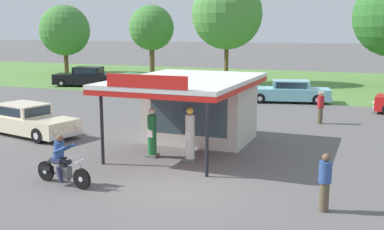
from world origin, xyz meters
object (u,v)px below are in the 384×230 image
Objects in this scene: parked_car_second_row_spare at (138,85)px; bystander_chatting_near_pumps at (321,107)px; parked_car_back_row_far_right at (289,92)px; parked_car_back_row_centre_left at (86,77)px; gas_pump_offside at (190,137)px; gas_pump_nearside at (152,135)px; motorcycle_with_rider at (62,164)px; featured_classic_sedan at (27,121)px; bystander_admiring_sedan at (325,181)px.

bystander_chatting_near_pumps is at bearing -24.25° from parked_car_second_row_spare.
bystander_chatting_near_pumps is (13.80, -6.21, 0.19)m from parked_car_second_row_spare.
parked_car_second_row_spare reaches higher than parked_car_back_row_far_right.
bystander_chatting_near_pumps is (20.35, -9.10, 0.14)m from parked_car_back_row_centre_left.
parked_car_back_row_far_right is (0.84, 15.37, -0.23)m from gas_pump_offside.
gas_pump_nearside is at bearing -120.31° from bystander_chatting_near_pumps.
parked_car_back_row_far_right is (2.39, 15.37, -0.18)m from gas_pump_nearside.
gas_pump_offside is 1.21× the size of bystander_chatting_near_pumps.
bystander_chatting_near_pumps is at bearing 63.64° from motorcycle_with_rider.
gas_pump_offside is at bearing -8.70° from featured_classic_sedan.
parked_car_second_row_spare is at bearing -178.41° from parked_car_back_row_far_right.
gas_pump_offside is at bearing -55.98° from parked_car_second_row_spare.
gas_pump_nearside reaches higher than bystander_admiring_sedan.
featured_classic_sedan is (-5.86, 5.24, -0.00)m from motorcycle_with_rider.
parked_car_back_row_centre_left reaches higher than featured_classic_sedan.
bystander_chatting_near_pumps is at bearing 97.03° from bystander_admiring_sedan.
parked_car_second_row_spare is 15.13m from bystander_chatting_near_pumps.
motorcycle_with_rider is 1.32× the size of bystander_chatting_near_pumps.
gas_pump_offside is 0.91× the size of motorcycle_with_rider.
parked_car_back_row_far_right is 19.02m from bystander_admiring_sedan.
gas_pump_offside is 24.53m from parked_car_back_row_centre_left.
parked_car_back_row_far_right is 1.04× the size of parked_car_back_row_centre_left.
gas_pump_offside reaches higher than motorcycle_with_rider.
gas_pump_nearside is 0.33× the size of parked_car_second_row_spare.
gas_pump_offside is 4.78m from motorcycle_with_rider.
gas_pump_nearside is 17.36m from parked_car_second_row_spare.
gas_pump_nearside is at bearing -180.00° from gas_pump_offside.
bystander_chatting_near_pumps reaches higher than parked_car_second_row_spare.
parked_car_second_row_spare reaches higher than featured_classic_sedan.
motorcycle_with_rider is 25.98m from parked_car_back_row_centre_left.
gas_pump_offside is 6.01m from bystander_admiring_sedan.
motorcycle_with_rider is 0.38× the size of parked_car_second_row_spare.
gas_pump_nearside is 10.25m from bystander_chatting_near_pumps.
parked_car_back_row_centre_left is 3.37× the size of bystander_chatting_near_pumps.
bystander_admiring_sedan is at bearing -82.97° from bystander_chatting_near_pumps.
motorcycle_with_rider reaches higher than featured_classic_sedan.
bystander_admiring_sedan reaches higher than featured_classic_sedan.
motorcycle_with_rider is at bearing -41.80° from featured_classic_sedan.
bystander_admiring_sedan reaches higher than motorcycle_with_rider.
featured_classic_sedan is at bearing -63.89° from parked_car_back_row_centre_left.
gas_pump_offside is 18.17m from parked_car_second_row_spare.
bystander_admiring_sedan is (15.28, -18.23, 0.14)m from parked_car_second_row_spare.
gas_pump_offside is at bearing 0.00° from gas_pump_nearside.
parked_car_second_row_spare is at bearing 111.46° from motorcycle_with_rider.
bystander_chatting_near_pumps reaches higher than parked_car_back_row_far_right.
parked_car_back_row_centre_left reaches higher than parked_car_back_row_far_right.
parked_car_second_row_spare is 7.16m from parked_car_back_row_centre_left.
gas_pump_offside is at bearing -93.13° from parked_car_back_row_far_right.
gas_pump_offside is 15.39m from parked_car_back_row_far_right.
gas_pump_nearside is at bearing -60.21° from parked_car_second_row_spare.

